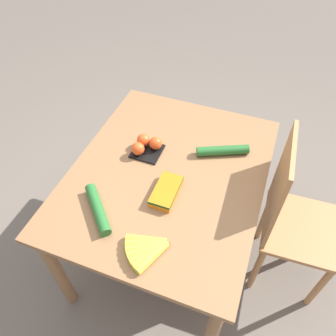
% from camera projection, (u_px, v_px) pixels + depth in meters
% --- Properties ---
extents(ground_plane, '(12.00, 12.00, 0.00)m').
position_uv_depth(ground_plane, '(168.00, 246.00, 2.20)').
color(ground_plane, '#665B51').
extents(dining_table, '(1.17, 0.95, 0.75)m').
position_uv_depth(dining_table, '(168.00, 185.00, 1.72)').
color(dining_table, olive).
rests_on(dining_table, ground_plane).
extents(chair, '(0.44, 0.42, 1.01)m').
position_uv_depth(chair, '(290.00, 219.00, 1.73)').
color(chair, '#A87547').
rests_on(chair, ground_plane).
extents(banana_bunch, '(0.18, 0.19, 0.04)m').
position_uv_depth(banana_bunch, '(148.00, 249.00, 1.34)').
color(banana_bunch, brown).
rests_on(banana_bunch, dining_table).
extents(tomato_pack, '(0.15, 0.15, 0.08)m').
position_uv_depth(tomato_pack, '(146.00, 145.00, 1.72)').
color(tomato_pack, black).
rests_on(tomato_pack, dining_table).
extents(carrot_bag, '(0.20, 0.11, 0.04)m').
position_uv_depth(carrot_bag, '(166.00, 191.00, 1.53)').
color(carrot_bag, orange).
rests_on(carrot_bag, dining_table).
extents(cucumber_near, '(0.16, 0.27, 0.05)m').
position_uv_depth(cucumber_near, '(223.00, 150.00, 1.71)').
color(cucumber_near, '#236028').
rests_on(cucumber_near, dining_table).
extents(cucumber_far, '(0.23, 0.22, 0.05)m').
position_uv_depth(cucumber_far, '(98.00, 209.00, 1.46)').
color(cucumber_far, '#236028').
rests_on(cucumber_far, dining_table).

